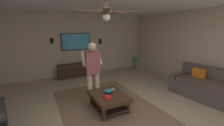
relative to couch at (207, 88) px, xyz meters
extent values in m
plane|color=tan|center=(0.31, 2.70, -0.32)|extent=(9.02, 9.02, 0.00)
cube|color=#BCA893|center=(4.12, 2.70, 0.99)|extent=(0.10, 6.60, 2.61)
cube|color=#C6B09B|center=(0.31, -0.56, 0.99)|extent=(7.72, 0.10, 2.61)
cube|color=#7A604C|center=(0.97, 2.79, -0.31)|extent=(3.13, 2.26, 0.01)
cube|color=#564C47|center=(-0.01, 0.04, -0.11)|extent=(1.97, 1.01, 0.42)
cube|color=#564C47|center=(0.02, -0.29, 0.33)|extent=(1.91, 0.38, 0.45)
cube|color=#564C47|center=(0.85, 0.12, -0.03)|extent=(0.26, 0.85, 0.58)
cube|color=brown|center=(-0.02, 0.12, 0.16)|extent=(1.55, 0.74, 0.12)
cube|color=orange|center=(0.31, -0.03, 0.32)|extent=(0.37, 0.18, 0.36)
cube|color=#422B1C|center=(0.77, 2.79, 0.03)|extent=(1.00, 0.80, 0.10)
cylinder|color=#422B1C|center=(1.19, 2.47, -0.17)|extent=(0.07, 0.07, 0.30)
cylinder|color=#422B1C|center=(1.19, 3.11, -0.17)|extent=(0.07, 0.07, 0.30)
cylinder|color=#422B1C|center=(0.35, 2.47, -0.17)|extent=(0.07, 0.07, 0.30)
cylinder|color=#422B1C|center=(0.35, 3.11, -0.17)|extent=(0.07, 0.07, 0.30)
cube|color=#382417|center=(0.77, 2.79, -0.22)|extent=(0.88, 0.68, 0.03)
cube|color=#422B1C|center=(3.79, 2.71, -0.04)|extent=(0.44, 1.70, 0.55)
cube|color=#352216|center=(3.57, 2.71, -0.04)|extent=(0.01, 1.56, 0.39)
cube|color=black|center=(4.03, 2.71, 1.13)|extent=(0.05, 1.22, 0.69)
cube|color=teal|center=(4.00, 2.71, 1.13)|extent=(0.01, 1.16, 0.63)
cylinder|color=#C6B793|center=(1.29, 2.89, 0.09)|extent=(0.14, 0.14, 0.82)
cylinder|color=#C6B793|center=(1.32, 3.09, 0.09)|extent=(0.14, 0.14, 0.82)
cube|color=#8C4C4C|center=(1.31, 2.99, 0.79)|extent=(0.27, 0.39, 0.58)
sphere|color=tan|center=(1.31, 2.99, 1.21)|extent=(0.22, 0.22, 0.22)
cylinder|color=tan|center=(1.45, 2.74, 0.88)|extent=(0.49, 0.16, 0.37)
cylinder|color=tan|center=(1.52, 3.18, 0.88)|extent=(0.49, 0.16, 0.37)
cube|color=white|center=(1.68, 2.93, 0.78)|extent=(0.05, 0.06, 0.16)
cylinder|color=#9E6B4C|center=(3.62, -0.06, -0.24)|extent=(0.18, 0.18, 0.15)
cylinder|color=brown|center=(3.62, -0.06, -0.04)|extent=(0.03, 0.03, 0.25)
sphere|color=#2D6B28|center=(3.56, -0.08, 0.15)|extent=(0.18, 0.18, 0.18)
sphere|color=#2D6B28|center=(3.69, -0.06, 0.24)|extent=(0.17, 0.17, 0.17)
sphere|color=#2D6B28|center=(3.57, -0.04, 0.17)|extent=(0.14, 0.14, 0.14)
sphere|color=#2D6B28|center=(3.59, -0.02, 0.14)|extent=(0.17, 0.17, 0.17)
ellipsoid|color=teal|center=(0.85, 2.75, 0.13)|extent=(0.22, 0.22, 0.10)
cube|color=white|center=(0.98, 2.55, 0.09)|extent=(0.15, 0.06, 0.02)
cube|color=red|center=(0.58, 2.91, 0.10)|extent=(0.23, 0.17, 0.04)
sphere|color=gold|center=(3.80, 2.28, 0.34)|extent=(0.22, 0.22, 0.22)
cube|color=black|center=(4.04, 1.61, 1.11)|extent=(0.06, 0.12, 0.22)
cube|color=black|center=(4.04, 3.67, 1.21)|extent=(0.06, 0.12, 0.22)
cylinder|color=#4C3828|center=(0.44, 2.99, 2.13)|extent=(0.04, 0.04, 0.28)
cylinder|color=#4C3828|center=(0.44, 2.99, 1.99)|extent=(0.20, 0.20, 0.08)
sphere|color=silver|center=(0.44, 2.99, 1.89)|extent=(0.16, 0.16, 0.16)
cube|color=brown|center=(0.76, 3.01, 1.99)|extent=(0.57, 0.16, 0.02)
cube|color=brown|center=(0.47, 3.31, 1.99)|extent=(0.18, 0.57, 0.02)
cube|color=brown|center=(0.15, 3.12, 1.99)|extent=(0.56, 0.35, 0.02)
cube|color=brown|center=(0.29, 2.71, 1.99)|extent=(0.38, 0.55, 0.02)
cube|color=brown|center=(0.57, 2.70, 1.99)|extent=(0.34, 0.56, 0.02)
camera|label=1|loc=(-2.39, 4.34, 1.67)|focal=24.41mm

